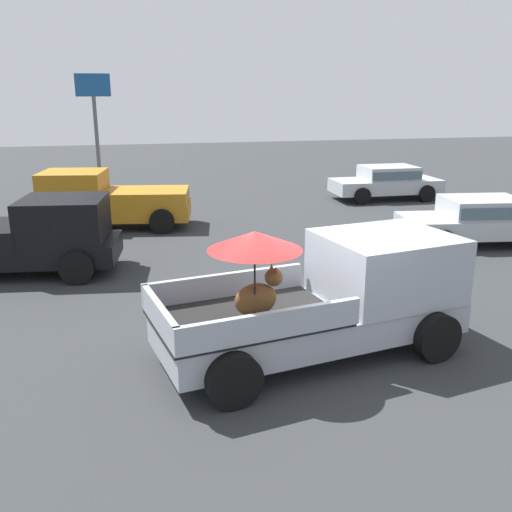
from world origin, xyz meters
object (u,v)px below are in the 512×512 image
(pickup_truck_main, at_px, (335,295))
(parked_sedan_near, at_px, (387,181))
(parked_sedan_far, at_px, (479,219))
(motel_sign, at_px, (95,110))
(pickup_truck_red, at_px, (107,200))
(pickup_truck_far, at_px, (23,238))

(pickup_truck_main, relative_size, parked_sedan_near, 1.22)
(parked_sedan_far, bearing_deg, motel_sign, -37.88)
(pickup_truck_main, distance_m, pickup_truck_red, 10.75)
(pickup_truck_red, distance_m, pickup_truck_far, 4.78)
(pickup_truck_main, height_order, motel_sign, motel_sign)
(pickup_truck_red, bearing_deg, parked_sedan_far, 165.98)
(pickup_truck_red, distance_m, parked_sedan_near, 11.13)
(parked_sedan_near, bearing_deg, pickup_truck_far, 29.59)
(pickup_truck_main, relative_size, pickup_truck_red, 1.05)
(pickup_truck_far, height_order, parked_sedan_far, pickup_truck_far)
(pickup_truck_main, bearing_deg, parked_sedan_far, 30.15)
(pickup_truck_red, xyz_separation_m, parked_sedan_far, (10.27, -4.57, -0.13))
(pickup_truck_main, xyz_separation_m, pickup_truck_red, (-3.80, 10.05, -0.11))
(pickup_truck_main, height_order, pickup_truck_red, pickup_truck_main)
(pickup_truck_red, distance_m, parked_sedan_far, 11.24)
(pickup_truck_main, relative_size, parked_sedan_far, 1.18)
(pickup_truck_far, distance_m, parked_sedan_far, 12.12)
(parked_sedan_far, distance_m, motel_sign, 15.65)
(pickup_truck_main, height_order, pickup_truck_far, pickup_truck_main)
(parked_sedan_near, bearing_deg, parked_sedan_far, 86.51)
(parked_sedan_near, bearing_deg, pickup_truck_main, 61.81)
(pickup_truck_red, bearing_deg, pickup_truck_far, 77.22)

